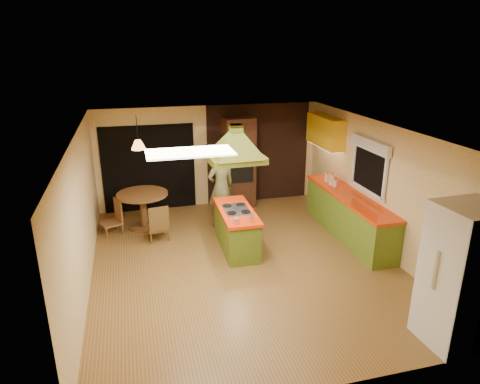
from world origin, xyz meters
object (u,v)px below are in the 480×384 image
object	(u,v)px
man	(221,187)
refrigerator	(462,276)
dining_table	(143,204)
canister_large	(332,180)
kitchen_island	(236,229)
wall_oven	(238,163)

from	to	relation	value
man	refrigerator	size ratio (longest dim) A/B	0.91
dining_table	canister_large	bearing A→B (deg)	-10.43
man	refrigerator	distance (m)	5.17
kitchen_island	dining_table	xyz separation A→B (m)	(-1.74, 1.47, 0.16)
kitchen_island	wall_oven	world-z (taller)	wall_oven
wall_oven	dining_table	size ratio (longest dim) A/B	2.02
wall_oven	canister_large	bearing A→B (deg)	-46.20
man	refrigerator	world-z (taller)	refrigerator
wall_oven	dining_table	bearing A→B (deg)	-163.94
wall_oven	canister_large	world-z (taller)	wall_oven
kitchen_island	refrigerator	xyz separation A→B (m)	(2.19, -3.49, 0.58)
refrigerator	canister_large	xyz separation A→B (m)	(0.19, 4.20, 0.04)
man	refrigerator	bearing A→B (deg)	95.97
man	canister_large	bearing A→B (deg)	149.71
man	kitchen_island	bearing A→B (deg)	72.71
kitchen_island	refrigerator	distance (m)	4.16
refrigerator	dining_table	world-z (taller)	refrigerator
man	dining_table	bearing A→B (deg)	-30.00
kitchen_island	man	world-z (taller)	man
kitchen_island	man	xyz separation A→B (m)	(-0.05, 1.17, 0.49)
kitchen_island	refrigerator	size ratio (longest dim) A/B	0.82
wall_oven	dining_table	world-z (taller)	wall_oven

